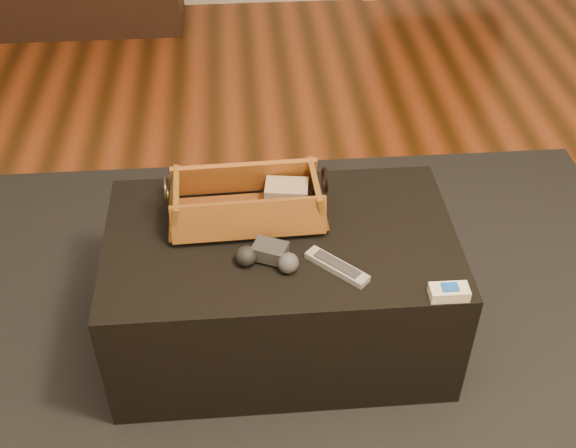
{
  "coord_description": "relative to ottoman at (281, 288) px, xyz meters",
  "views": [
    {
      "loc": [
        0.03,
        -1.43,
        1.78
      ],
      "look_at": [
        0.15,
        0.08,
        0.49
      ],
      "focal_mm": 45.0,
      "sensor_mm": 36.0,
      "label": 1
    }
  ],
  "objects": [
    {
      "name": "floor",
      "position": [
        -0.13,
        -0.1,
        -0.23
      ],
      "size": [
        5.0,
        5.5,
        0.01
      ],
      "primitive_type": "cube",
      "color": "brown",
      "rests_on": "ground"
    },
    {
      "name": "tv_remote",
      "position": [
        -0.11,
        0.07,
        0.24
      ],
      "size": [
        0.24,
        0.08,
        0.02
      ],
      "primitive_type": "cube",
      "rotation": [
        0.0,
        0.0,
        0.14
      ],
      "color": "black",
      "rests_on": "wicker_basket"
    },
    {
      "name": "cream_gadget",
      "position": [
        0.41,
        -0.27,
        0.23
      ],
      "size": [
        0.1,
        0.05,
        0.04
      ],
      "color": "white",
      "rests_on": "ottoman"
    },
    {
      "name": "ottoman",
      "position": [
        0.0,
        0.0,
        0.0
      ],
      "size": [
        1.0,
        0.6,
        0.42
      ],
      "primitive_type": "cube",
      "color": "black",
      "rests_on": "area_rug"
    },
    {
      "name": "area_rug",
      "position": [
        0.0,
        -0.05,
        -0.22
      ],
      "size": [
        2.6,
        2.0,
        0.01
      ],
      "primitive_type": "cube",
      "color": "black",
      "rests_on": "floor"
    },
    {
      "name": "wicker_basket",
      "position": [
        -0.09,
        0.09,
        0.26
      ],
      "size": [
        0.46,
        0.25,
        0.16
      ],
      "color": "brown",
      "rests_on": "ottoman"
    },
    {
      "name": "game_controller",
      "position": [
        -0.04,
        -0.11,
        0.24
      ],
      "size": [
        0.18,
        0.13,
        0.06
      ],
      "color": "#2E2E31",
      "rests_on": "ottoman"
    },
    {
      "name": "cloth_bundle",
      "position": [
        0.03,
        0.13,
        0.26
      ],
      "size": [
        0.13,
        0.1,
        0.07
      ],
      "primitive_type": "cube",
      "rotation": [
        0.0,
        0.0,
        -0.14
      ],
      "color": "tan",
      "rests_on": "wicker_basket"
    },
    {
      "name": "silver_remote",
      "position": [
        0.14,
        -0.15,
        0.22
      ],
      "size": [
        0.17,
        0.16,
        0.02
      ],
      "color": "#B0B2B8",
      "rests_on": "ottoman"
    }
  ]
}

